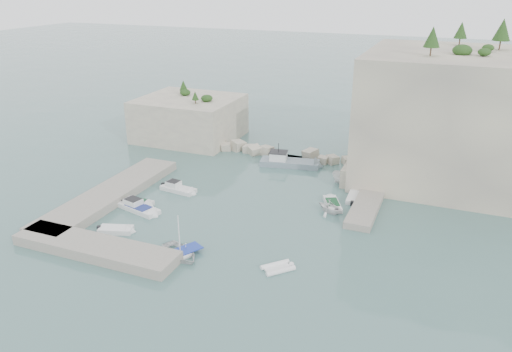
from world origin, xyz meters
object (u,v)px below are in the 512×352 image
at_px(motorboat_d, 139,210).
at_px(motorboat_c, 136,204).
at_px(tender_east_d, 347,187).
at_px(inflatable_dinghy, 278,269).
at_px(work_boat, 290,166).
at_px(motorboat_e, 116,232).
at_px(tender_east_b, 332,206).
at_px(rowboat, 180,256).
at_px(tender_east_a, 330,213).
at_px(tender_east_c, 355,198).
at_px(motorboat_b, 178,191).

distance_m(motorboat_d, motorboat_c, 1.82).
distance_m(motorboat_c, tender_east_d, 27.52).
distance_m(motorboat_c, inflatable_dinghy, 22.27).
bearing_deg(work_boat, motorboat_e, -122.81).
bearing_deg(tender_east_b, rowboat, 121.38).
height_order(motorboat_c, motorboat_e, same).
xyz_separation_m(rowboat, tender_east_a, (11.45, 15.28, 0.00)).
distance_m(motorboat_d, tender_east_a, 22.84).
height_order(motorboat_e, work_boat, work_boat).
bearing_deg(rowboat, inflatable_dinghy, -53.31).
xyz_separation_m(motorboat_d, tender_east_d, (21.57, 16.63, 0.00)).
xyz_separation_m(tender_east_c, work_boat, (-11.32, 7.86, 0.00)).
distance_m(rowboat, tender_east_b, 20.51).
xyz_separation_m(motorboat_c, motorboat_b, (2.76, 5.50, 0.00)).
relative_size(motorboat_c, motorboat_e, 1.20).
xyz_separation_m(rowboat, inflatable_dinghy, (9.86, 1.38, 0.00)).
bearing_deg(motorboat_e, motorboat_d, 80.76).
relative_size(motorboat_d, tender_east_a, 1.86).
distance_m(tender_east_a, tender_east_c, 5.61).
distance_m(motorboat_d, inflatable_dinghy, 20.65).
bearing_deg(tender_east_b, motorboat_e, 101.68).
bearing_deg(motorboat_d, tender_east_a, 34.87).
height_order(tender_east_c, work_boat, work_boat).
distance_m(motorboat_b, tender_east_b, 19.96).
bearing_deg(rowboat, motorboat_b, 59.79).
bearing_deg(tender_east_b, motorboat_b, 73.58).
relative_size(tender_east_b, tender_east_c, 0.90).
bearing_deg(tender_east_b, tender_east_d, -28.57).
distance_m(motorboat_b, tender_east_c, 22.74).
bearing_deg(motorboat_b, inflatable_dinghy, -27.54).
distance_m(inflatable_dinghy, tender_east_c, 19.49).
relative_size(rowboat, tender_east_c, 0.96).
bearing_deg(tender_east_d, rowboat, 179.43).
relative_size(tender_east_b, work_boat, 0.50).
xyz_separation_m(motorboat_d, motorboat_e, (0.82, -5.48, 0.00)).
height_order(motorboat_c, inflatable_dinghy, motorboat_c).
relative_size(motorboat_d, tender_east_d, 1.27).
bearing_deg(motorboat_c, rowboat, -35.57).
height_order(tender_east_b, work_boat, work_boat).
xyz_separation_m(tender_east_b, tender_east_d, (0.38, 6.74, 0.00)).
bearing_deg(motorboat_d, tender_east_b, 39.33).
height_order(motorboat_d, motorboat_e, motorboat_d).
xyz_separation_m(motorboat_b, inflatable_dinghy, (18.33, -12.67, 0.00)).
height_order(inflatable_dinghy, tender_east_d, tender_east_d).
bearing_deg(tender_east_b, motorboat_c, 85.58).
xyz_separation_m(motorboat_e, rowboat, (9.12, -1.78, 0.00)).
relative_size(motorboat_e, tender_east_a, 1.17).
xyz_separation_m(motorboat_c, tender_east_d, (22.85, 15.33, 0.00)).
height_order(motorboat_c, tender_east_b, same).
xyz_separation_m(motorboat_c, tender_east_b, (22.48, 8.59, 0.00)).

